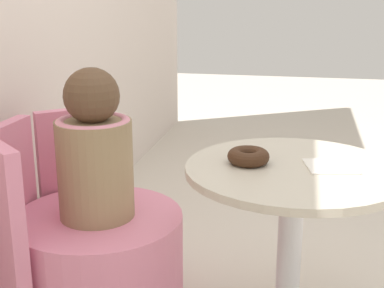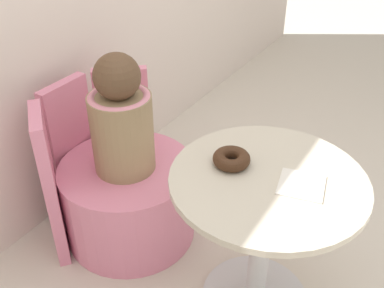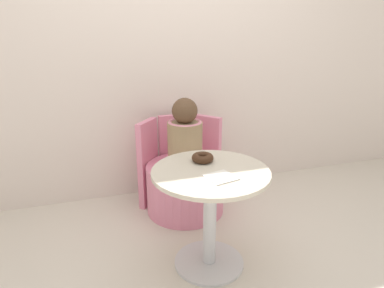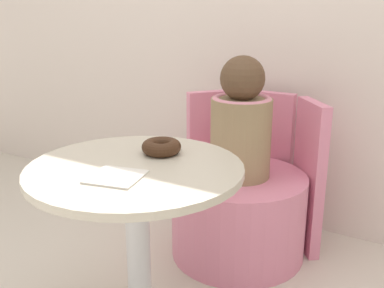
{
  "view_description": "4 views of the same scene",
  "coord_description": "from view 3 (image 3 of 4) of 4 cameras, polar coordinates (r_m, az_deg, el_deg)",
  "views": [
    {
      "loc": [
        -1.7,
        -0.03,
        1.17
      ],
      "look_at": [
        0.01,
        0.33,
        0.67
      ],
      "focal_mm": 50.0,
      "sensor_mm": 36.0,
      "label": 1
    },
    {
      "loc": [
        -1.24,
        -0.44,
        1.58
      ],
      "look_at": [
        -0.04,
        0.31,
        0.65
      ],
      "focal_mm": 42.0,
      "sensor_mm": 36.0,
      "label": 2
    },
    {
      "loc": [
        -0.72,
        -1.71,
        1.42
      ],
      "look_at": [
        -0.06,
        0.36,
        0.68
      ],
      "focal_mm": 32.0,
      "sensor_mm": 36.0,
      "label": 3
    },
    {
      "loc": [
        0.77,
        -1.07,
        1.12
      ],
      "look_at": [
        -0.04,
        0.3,
        0.63
      ],
      "focal_mm": 42.0,
      "sensor_mm": 36.0,
      "label": 4
    }
  ],
  "objects": [
    {
      "name": "round_table",
      "position": [
        2.05,
        3.04,
        -9.16
      ],
      "size": [
        0.69,
        0.69,
        0.64
      ],
      "color": "silver",
      "rests_on": "ground_plane"
    },
    {
      "name": "booth_backrest",
      "position": [
        2.93,
        -2.57,
        -2.36
      ],
      "size": [
        0.72,
        0.26,
        0.72
      ],
      "color": "pink",
      "rests_on": "ground_plane"
    },
    {
      "name": "paper_napkin",
      "position": [
        1.88,
        4.79,
        -5.54
      ],
      "size": [
        0.18,
        0.18,
        0.01
      ],
      "color": "silver",
      "rests_on": "round_table"
    },
    {
      "name": "donut",
      "position": [
        2.09,
        1.79,
        -2.3
      ],
      "size": [
        0.13,
        0.13,
        0.05
      ],
      "color": "#3D2314",
      "rests_on": "round_table"
    },
    {
      "name": "back_wall",
      "position": [
        2.94,
        -3.53,
        14.59
      ],
      "size": [
        6.0,
        0.06,
        2.4
      ],
      "color": "silver",
      "rests_on": "ground_plane"
    },
    {
      "name": "tub_chair",
      "position": [
        2.77,
        -1.13,
        -7.35
      ],
      "size": [
        0.62,
        0.62,
        0.39
      ],
      "color": "pink",
      "rests_on": "ground_plane"
    },
    {
      "name": "ground_plane",
      "position": [
        2.34,
        4.35,
        -18.61
      ],
      "size": [
        12.0,
        12.0,
        0.0
      ],
      "primitive_type": "plane",
      "color": "beige"
    },
    {
      "name": "child_figure",
      "position": [
        2.6,
        -1.19,
        1.32
      ],
      "size": [
        0.27,
        0.27,
        0.54
      ],
      "color": "#937A56",
      "rests_on": "tub_chair"
    }
  ]
}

